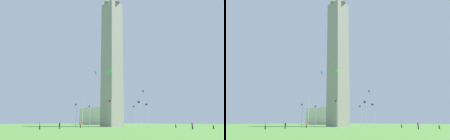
% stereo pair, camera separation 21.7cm
% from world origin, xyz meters
% --- Properties ---
extents(ground_plane, '(260.00, 260.00, 0.00)m').
position_xyz_m(ground_plane, '(0.00, 0.00, 0.00)').
color(ground_plane, '#477A33').
extents(obelisk_monument, '(6.18, 6.18, 56.21)m').
position_xyz_m(obelisk_monument, '(0.00, 0.00, 28.10)').
color(obelisk_monument, gray).
rests_on(obelisk_monument, ground).
extents(flagpole_n, '(1.12, 0.14, 8.38)m').
position_xyz_m(flagpole_n, '(13.22, 0.00, 4.58)').
color(flagpole_n, silver).
rests_on(flagpole_n, ground).
extents(flagpole_ne, '(1.12, 0.14, 8.38)m').
position_xyz_m(flagpole_ne, '(9.37, 9.31, 4.58)').
color(flagpole_ne, silver).
rests_on(flagpole_ne, ground).
extents(flagpole_e, '(1.12, 0.14, 8.38)m').
position_xyz_m(flagpole_e, '(0.06, 13.16, 4.58)').
color(flagpole_e, silver).
rests_on(flagpole_e, ground).
extents(flagpole_se, '(1.12, 0.14, 8.38)m').
position_xyz_m(flagpole_se, '(-9.25, 9.31, 4.58)').
color(flagpole_se, silver).
rests_on(flagpole_se, ground).
extents(flagpole_s, '(1.12, 0.14, 8.38)m').
position_xyz_m(flagpole_s, '(-13.11, 0.00, 4.58)').
color(flagpole_s, silver).
rests_on(flagpole_s, ground).
extents(flagpole_sw, '(1.12, 0.14, 8.38)m').
position_xyz_m(flagpole_sw, '(-9.25, -9.31, 4.58)').
color(flagpole_sw, silver).
rests_on(flagpole_sw, ground).
extents(flagpole_w, '(1.12, 0.14, 8.38)m').
position_xyz_m(flagpole_w, '(0.06, -13.16, 4.58)').
color(flagpole_w, silver).
rests_on(flagpole_w, ground).
extents(flagpole_nw, '(1.12, 0.14, 8.38)m').
position_xyz_m(flagpole_nw, '(9.37, -9.31, 4.58)').
color(flagpole_nw, silver).
rests_on(flagpole_nw, ground).
extents(person_gray_shirt, '(0.32, 0.32, 1.68)m').
position_xyz_m(person_gray_shirt, '(-9.56, 31.40, 0.83)').
color(person_gray_shirt, '#2D2D38').
rests_on(person_gray_shirt, ground).
extents(person_purple_shirt, '(0.32, 0.32, 1.74)m').
position_xyz_m(person_purple_shirt, '(-32.08, 5.01, 0.87)').
color(person_purple_shirt, '#2D2D38').
rests_on(person_purple_shirt, ground).
extents(person_orange_shirt, '(0.32, 0.32, 1.73)m').
position_xyz_m(person_orange_shirt, '(-4.70, 17.06, 0.86)').
color(person_orange_shirt, '#2D2D38').
rests_on(person_orange_shirt, ground).
extents(person_yellow_shirt, '(0.32, 0.32, 1.62)m').
position_xyz_m(person_yellow_shirt, '(-24.28, -1.52, 0.80)').
color(person_yellow_shirt, '#2D2D38').
rests_on(person_yellow_shirt, ground).
extents(person_black_shirt, '(0.32, 0.32, 1.61)m').
position_xyz_m(person_black_shirt, '(-8.54, 25.94, 0.80)').
color(person_black_shirt, '#2D2D38').
rests_on(person_black_shirt, ground).
extents(person_white_shirt, '(0.32, 0.32, 1.74)m').
position_xyz_m(person_white_shirt, '(-34.79, -0.29, 0.87)').
color(person_white_shirt, '#2D2D38').
rests_on(person_white_shirt, ground).
extents(kite_green_diamond, '(1.13, 1.30, 2.16)m').
position_xyz_m(kite_green_diamond, '(-8.97, 9.61, 17.02)').
color(kite_green_diamond, green).
extents(kite_purple_box, '(0.57, 0.75, 1.64)m').
position_xyz_m(kite_purple_box, '(-15.00, 0.49, 11.24)').
color(kite_purple_box, purple).
extents(kite_cyan_box, '(0.99, 0.98, 2.15)m').
position_xyz_m(kite_cyan_box, '(0.47, 7.66, 18.79)').
color(kite_cyan_box, '#33C6D1').
extents(distant_building, '(23.92, 16.41, 10.57)m').
position_xyz_m(distant_building, '(49.03, -36.20, 5.29)').
color(distant_building, beige).
rests_on(distant_building, ground).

